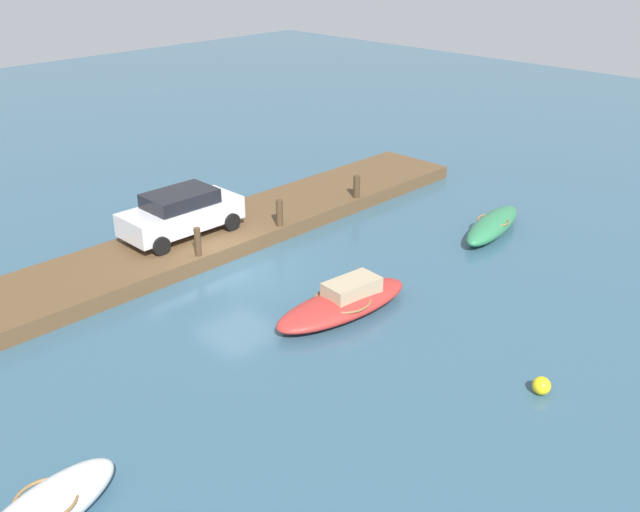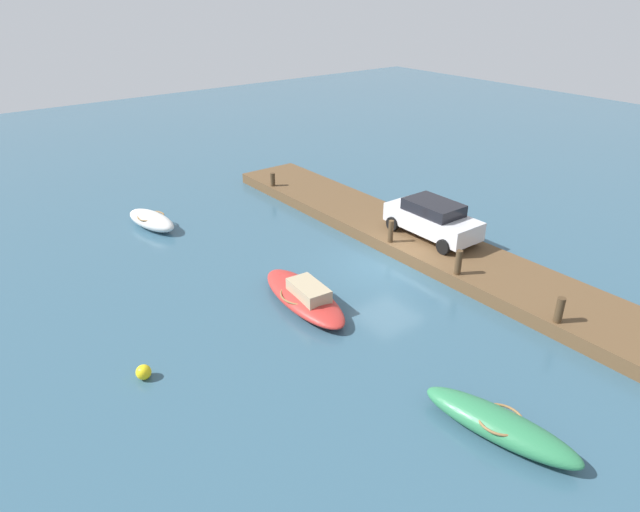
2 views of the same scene
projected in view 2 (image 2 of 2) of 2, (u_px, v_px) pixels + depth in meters
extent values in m
plane|color=#33566B|center=(390.00, 266.00, 23.06)|extent=(84.00, 84.00, 0.00)
cube|color=brown|center=(428.00, 245.00, 24.20)|extent=(25.72, 3.44, 0.53)
ellipsoid|color=#B72D28|center=(304.00, 297.00, 20.17)|extent=(4.91, 2.10, 0.62)
torus|color=olive|center=(304.00, 293.00, 20.10)|extent=(1.87, 1.87, 0.07)
cube|color=tan|center=(309.00, 291.00, 19.71)|extent=(1.78, 1.08, 0.50)
ellipsoid|color=#2D7A4C|center=(499.00, 425.00, 14.31)|extent=(4.39, 1.95, 0.72)
torus|color=olive|center=(501.00, 419.00, 14.22)|extent=(1.41, 1.41, 0.07)
ellipsoid|color=white|center=(151.00, 220.00, 26.39)|extent=(3.35, 1.77, 0.78)
torus|color=olive|center=(151.00, 216.00, 26.29)|extent=(1.46, 1.46, 0.07)
cylinder|color=#47331E|center=(559.00, 310.00, 18.13)|extent=(0.27, 0.27, 0.90)
cylinder|color=#47331E|center=(458.00, 262.00, 21.08)|extent=(0.25, 0.25, 0.98)
cylinder|color=#47331E|center=(391.00, 231.00, 23.67)|extent=(0.22, 0.22, 0.99)
cylinder|color=#47331E|center=(273.00, 179.00, 30.21)|extent=(0.26, 0.26, 0.72)
cube|color=silver|center=(432.00, 221.00, 24.09)|extent=(4.29, 1.83, 0.80)
cube|color=black|center=(434.00, 207.00, 23.80)|extent=(2.41, 1.60, 0.50)
cylinder|color=black|center=(393.00, 224.00, 24.85)|extent=(0.64, 0.23, 0.64)
cylinder|color=black|center=(421.00, 215.00, 25.82)|extent=(0.64, 0.23, 0.64)
cylinder|color=black|center=(444.00, 247.00, 22.71)|extent=(0.64, 0.23, 0.64)
cylinder|color=black|center=(472.00, 236.00, 23.68)|extent=(0.64, 0.23, 0.64)
sphere|color=yellow|center=(144.00, 372.00, 16.45)|extent=(0.46, 0.46, 0.46)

